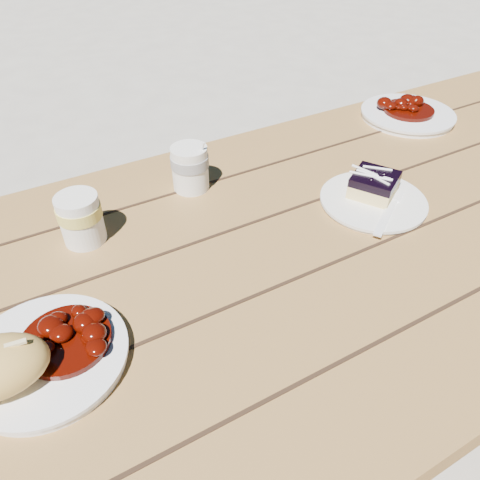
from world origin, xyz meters
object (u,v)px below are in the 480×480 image
dessert_plate (373,201)px  coffee_cup (190,168)px  picnic_table (279,308)px  second_cup (81,219)px  blueberry_cake (374,184)px  second_plate (407,115)px  main_plate (46,358)px

dessert_plate → coffee_cup: size_ratio=2.20×
picnic_table → dessert_plate: 0.28m
picnic_table → second_cup: second_cup is taller
dessert_plate → blueberry_cake: blueberry_cake is taller
picnic_table → second_plate: (0.55, 0.27, 0.17)m
blueberry_cake → coffee_cup: 0.36m
dessert_plate → picnic_table: bearing=-175.2°
blueberry_cake → second_cup: (-0.52, 0.15, 0.01)m
blueberry_cake → picnic_table: bearing=157.7°
main_plate → coffee_cup: coffee_cup is taller
blueberry_cake → second_cup: 0.54m
picnic_table → blueberry_cake: blueberry_cake is taller
picnic_table → main_plate: 0.44m
dessert_plate → blueberry_cake: (0.01, 0.01, 0.03)m
main_plate → second_cup: bearing=63.5°
main_plate → dessert_plate: main_plate is taller
blueberry_cake → second_plate: blueberry_cake is taller
blueberry_cake → second_plate: 0.40m
second_plate → picnic_table: bearing=-154.4°
main_plate → second_plate: size_ratio=0.92×
blueberry_cake → second_cup: second_cup is taller
picnic_table → main_plate: bearing=-173.4°
picnic_table → blueberry_cake: 0.30m
blueberry_cake → coffee_cup: coffee_cup is taller
blueberry_cake → dessert_plate: bearing=-154.3°
picnic_table → second_cup: 0.40m
picnic_table → dessert_plate: (0.22, 0.02, 0.17)m
coffee_cup → second_plate: bearing=2.0°
picnic_table → dessert_plate: bearing=4.8°
second_cup → coffee_cup: bearing=14.5°
blueberry_cake → second_plate: size_ratio=0.48×
main_plate → blueberry_cake: blueberry_cake is taller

